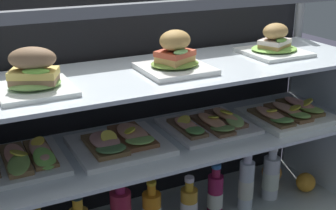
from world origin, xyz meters
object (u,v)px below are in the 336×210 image
(plated_roll_sandwich_center, at_px, (175,57))
(open_sandwich_tray_far_left, at_px, (210,124))
(plated_roll_sandwich_left_of_center, at_px, (34,76))
(orange_fruit_near_left_post, at_px, (272,173))
(plated_roll_sandwich_far_left, at_px, (275,44))
(juice_bottle_back_center, at_px, (189,206))
(juice_bottle_near_post, at_px, (271,177))
(orange_fruit_beside_bottles, at_px, (306,182))
(juice_bottle_front_left_end, at_px, (215,194))
(juice_bottle_front_second, at_px, (246,184))
(open_sandwich_tray_center, at_px, (14,161))
(open_sandwich_tray_far_right, at_px, (288,113))
(open_sandwich_tray_mid_right, at_px, (120,142))

(plated_roll_sandwich_center, relative_size, open_sandwich_tray_far_left, 0.70)
(plated_roll_sandwich_left_of_center, bearing_deg, orange_fruit_near_left_post, 7.67)
(plated_roll_sandwich_far_left, height_order, juice_bottle_back_center, plated_roll_sandwich_far_left)
(plated_roll_sandwich_left_of_center, xyz_separation_m, juice_bottle_near_post, (0.86, 0.03, -0.53))
(orange_fruit_beside_bottles, bearing_deg, plated_roll_sandwich_far_left, 166.21)
(plated_roll_sandwich_far_left, relative_size, juice_bottle_front_left_end, 1.01)
(orange_fruit_near_left_post, bearing_deg, orange_fruit_beside_bottles, -58.49)
(plated_roll_sandwich_center, distance_m, juice_bottle_front_left_end, 0.57)
(orange_fruit_near_left_post, bearing_deg, juice_bottle_front_second, -152.69)
(plated_roll_sandwich_center, bearing_deg, open_sandwich_tray_center, 173.46)
(open_sandwich_tray_far_right, bearing_deg, open_sandwich_tray_center, 176.36)
(open_sandwich_tray_center, xyz_separation_m, orange_fruit_near_left_post, (1.01, 0.06, -0.31))
(open_sandwich_tray_far_left, xyz_separation_m, orange_fruit_near_left_post, (0.36, 0.07, -0.31))
(open_sandwich_tray_far_right, relative_size, juice_bottle_front_second, 1.15)
(open_sandwich_tray_far_left, distance_m, open_sandwich_tray_far_right, 0.31)
(plated_roll_sandwich_left_of_center, xyz_separation_m, open_sandwich_tray_far_right, (0.89, 0.01, -0.26))
(plated_roll_sandwich_center, bearing_deg, orange_fruit_near_left_post, 12.64)
(plated_roll_sandwich_far_left, bearing_deg, open_sandwich_tray_far_right, -39.24)
(plated_roll_sandwich_left_of_center, height_order, juice_bottle_back_center, plated_roll_sandwich_left_of_center)
(plated_roll_sandwich_left_of_center, height_order, open_sandwich_tray_far_left, plated_roll_sandwich_left_of_center)
(plated_roll_sandwich_center, height_order, juice_bottle_back_center, plated_roll_sandwich_center)
(juice_bottle_back_center, relative_size, juice_bottle_near_post, 0.89)
(open_sandwich_tray_center, bearing_deg, open_sandwich_tray_far_left, -1.26)
(open_sandwich_tray_far_right, relative_size, juice_bottle_back_center, 1.50)
(plated_roll_sandwich_center, distance_m, orange_fruit_near_left_post, 0.79)
(plated_roll_sandwich_far_left, distance_m, open_sandwich_tray_far_right, 0.26)
(juice_bottle_back_center, relative_size, juice_bottle_front_left_end, 0.95)
(juice_bottle_back_center, distance_m, orange_fruit_beside_bottles, 0.54)
(plated_roll_sandwich_left_of_center, height_order, open_sandwich_tray_far_right, plated_roll_sandwich_left_of_center)
(plated_roll_sandwich_left_of_center, relative_size, plated_roll_sandwich_far_left, 0.95)
(open_sandwich_tray_mid_right, xyz_separation_m, juice_bottle_near_post, (0.61, -0.01, -0.27))
(open_sandwich_tray_center, bearing_deg, open_sandwich_tray_mid_right, -3.77)
(juice_bottle_back_center, height_order, juice_bottle_front_second, juice_bottle_front_second)
(orange_fruit_near_left_post, bearing_deg, plated_roll_sandwich_far_left, -143.85)
(open_sandwich_tray_far_right, height_order, juice_bottle_front_second, open_sandwich_tray_far_right)
(juice_bottle_front_left_end, bearing_deg, plated_roll_sandwich_left_of_center, -176.81)
(juice_bottle_back_center, bearing_deg, juice_bottle_near_post, 3.45)
(plated_roll_sandwich_left_of_center, bearing_deg, open_sandwich_tray_mid_right, 10.47)
(juice_bottle_back_center, height_order, juice_bottle_front_left_end, juice_bottle_front_left_end)
(juice_bottle_back_center, relative_size, orange_fruit_beside_bottles, 2.51)
(plated_roll_sandwich_center, distance_m, open_sandwich_tray_mid_right, 0.32)
(plated_roll_sandwich_left_of_center, height_order, juice_bottle_near_post, plated_roll_sandwich_left_of_center)
(open_sandwich_tray_center, bearing_deg, open_sandwich_tray_far_right, -3.64)
(open_sandwich_tray_far_right, xyz_separation_m, juice_bottle_back_center, (-0.41, 0.00, -0.28))
(open_sandwich_tray_mid_right, bearing_deg, plated_roll_sandwich_far_left, 0.37)
(juice_bottle_near_post, bearing_deg, open_sandwich_tray_far_left, 175.93)
(plated_roll_sandwich_left_of_center, bearing_deg, juice_bottle_back_center, 1.21)
(plated_roll_sandwich_center, bearing_deg, juice_bottle_back_center, -0.15)
(plated_roll_sandwich_far_left, relative_size, open_sandwich_tray_mid_right, 0.71)
(plated_roll_sandwich_left_of_center, distance_m, orange_fruit_beside_bottles, 1.17)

